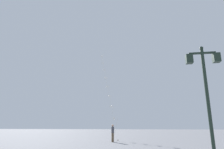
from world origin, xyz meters
TOP-DOWN VIEW (x-y plane):
  - ground_plane at (0.00, 20.00)m, footprint 160.00×160.00m
  - twin_lantern_lamp_post at (2.82, 8.24)m, footprint 1.40×0.28m
  - kite_train at (-4.58, 25.88)m, footprint 3.96×8.58m
  - kite_flyer at (-2.97, 20.00)m, footprint 0.34×0.63m

SIDE VIEW (x-z plane):
  - ground_plane at x=0.00m, z-range 0.00..0.00m
  - kite_flyer at x=-2.97m, z-range 0.05..1.76m
  - twin_lantern_lamp_post at x=2.82m, z-range 0.95..5.91m
  - kite_train at x=-4.58m, z-range 0.28..13.30m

